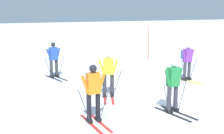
{
  "coord_description": "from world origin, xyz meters",
  "views": [
    {
      "loc": [
        -6.09,
        -9.03,
        3.27
      ],
      "look_at": [
        -1.51,
        2.04,
        0.9
      ],
      "focal_mm": 47.63,
      "sensor_mm": 36.0,
      "label": 1
    }
  ],
  "objects_px": {
    "skier_blue": "(54,59)",
    "skier_yellow": "(108,72)",
    "skier_purple": "(187,60)",
    "skier_green": "(173,85)",
    "trail_marker_pole": "(149,42)",
    "skier_orange": "(93,92)"
  },
  "relations": [
    {
      "from": "skier_purple",
      "to": "skier_green",
      "type": "xyz_separation_m",
      "value": [
        -3.05,
        -3.41,
        -0.04
      ]
    },
    {
      "from": "skier_purple",
      "to": "skier_blue",
      "type": "height_order",
      "value": "same"
    },
    {
      "from": "trail_marker_pole",
      "to": "skier_purple",
      "type": "bearing_deg",
      "value": -101.96
    },
    {
      "from": "skier_yellow",
      "to": "trail_marker_pole",
      "type": "distance_m",
      "value": 8.72
    },
    {
      "from": "skier_green",
      "to": "skier_yellow",
      "type": "relative_size",
      "value": 1.0
    },
    {
      "from": "skier_green",
      "to": "skier_yellow",
      "type": "bearing_deg",
      "value": 117.5
    },
    {
      "from": "skier_orange",
      "to": "skier_yellow",
      "type": "distance_m",
      "value": 2.59
    },
    {
      "from": "skier_blue",
      "to": "skier_yellow",
      "type": "height_order",
      "value": "same"
    },
    {
      "from": "skier_purple",
      "to": "trail_marker_pole",
      "type": "xyz_separation_m",
      "value": [
        1.22,
        5.74,
        0.15
      ]
    },
    {
      "from": "skier_orange",
      "to": "skier_blue",
      "type": "bearing_deg",
      "value": 89.04
    },
    {
      "from": "skier_orange",
      "to": "skier_green",
      "type": "bearing_deg",
      "value": -3.92
    },
    {
      "from": "skier_blue",
      "to": "skier_yellow",
      "type": "distance_m",
      "value": 4.09
    },
    {
      "from": "skier_purple",
      "to": "skier_blue",
      "type": "distance_m",
      "value": 6.23
    },
    {
      "from": "skier_blue",
      "to": "skier_orange",
      "type": "distance_m",
      "value": 6.1
    },
    {
      "from": "skier_blue",
      "to": "skier_purple",
      "type": "bearing_deg",
      "value": -27.42
    },
    {
      "from": "skier_yellow",
      "to": "skier_blue",
      "type": "bearing_deg",
      "value": 107.67
    },
    {
      "from": "skier_orange",
      "to": "trail_marker_pole",
      "type": "relative_size",
      "value": 0.77
    },
    {
      "from": "skier_green",
      "to": "trail_marker_pole",
      "type": "height_order",
      "value": "trail_marker_pole"
    },
    {
      "from": "skier_orange",
      "to": "skier_yellow",
      "type": "bearing_deg",
      "value": 58.73
    },
    {
      "from": "skier_purple",
      "to": "skier_green",
      "type": "relative_size",
      "value": 1.0
    },
    {
      "from": "skier_orange",
      "to": "skier_green",
      "type": "height_order",
      "value": "same"
    },
    {
      "from": "skier_purple",
      "to": "skier_blue",
      "type": "bearing_deg",
      "value": 152.58
    }
  ]
}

